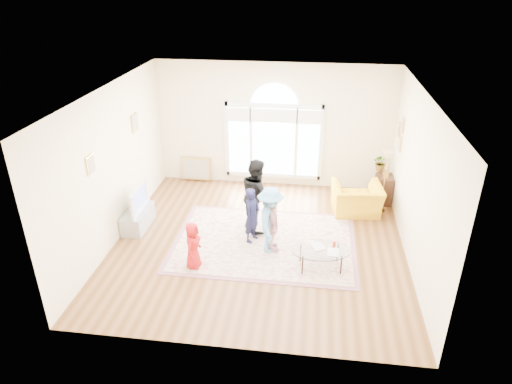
# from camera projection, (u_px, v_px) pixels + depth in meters

# --- Properties ---
(ground) EXTENTS (6.00, 6.00, 0.00)m
(ground) POSITION_uv_depth(u_px,v_px,m) (259.00, 243.00, 9.63)
(ground) COLOR #573417
(ground) RESTS_ON ground
(room_shell) EXTENTS (6.00, 6.00, 6.00)m
(room_shell) POSITION_uv_depth(u_px,v_px,m) (274.00, 129.00, 11.45)
(room_shell) COLOR beige
(room_shell) RESTS_ON ground
(area_rug) EXTENTS (3.60, 2.60, 0.02)m
(area_rug) POSITION_uv_depth(u_px,v_px,m) (264.00, 242.00, 9.63)
(area_rug) COLOR beige
(area_rug) RESTS_ON ground
(rug_border) EXTENTS (3.80, 2.80, 0.01)m
(rug_border) POSITION_uv_depth(u_px,v_px,m) (264.00, 242.00, 9.64)
(rug_border) COLOR #8A5765
(rug_border) RESTS_ON ground
(tv_console) EXTENTS (0.45, 1.00, 0.42)m
(tv_console) POSITION_uv_depth(u_px,v_px,m) (138.00, 219.00, 10.13)
(tv_console) COLOR #9B9DA4
(tv_console) RESTS_ON ground
(television) EXTENTS (0.16, 0.98, 0.56)m
(television) POSITION_uv_depth(u_px,v_px,m) (136.00, 199.00, 9.91)
(television) COLOR black
(television) RESTS_ON tv_console
(coffee_table) EXTENTS (1.22, 0.87, 0.54)m
(coffee_table) POSITION_uv_depth(u_px,v_px,m) (321.00, 251.00, 8.64)
(coffee_table) COLOR silver
(coffee_table) RESTS_ON ground
(armchair) EXTENTS (1.21, 1.09, 0.72)m
(armchair) POSITION_uv_depth(u_px,v_px,m) (357.00, 199.00, 10.64)
(armchair) COLOR gold
(armchair) RESTS_ON ground
(side_cabinet) EXTENTS (0.40, 0.50, 0.70)m
(side_cabinet) POSITION_uv_depth(u_px,v_px,m) (383.00, 189.00, 11.14)
(side_cabinet) COLOR black
(side_cabinet) RESTS_ON ground
(floor_lamp) EXTENTS (0.30, 0.30, 1.51)m
(floor_lamp) POSITION_uv_depth(u_px,v_px,m) (387.00, 161.00, 10.33)
(floor_lamp) COLOR black
(floor_lamp) RESTS_ON ground
(plant_pedestal) EXTENTS (0.20, 0.20, 0.70)m
(plant_pedestal) POSITION_uv_depth(u_px,v_px,m) (378.00, 183.00, 11.44)
(plant_pedestal) COLOR white
(plant_pedestal) RESTS_ON ground
(potted_plant) EXTENTS (0.41, 0.36, 0.44)m
(potted_plant) POSITION_uv_depth(u_px,v_px,m) (381.00, 163.00, 11.19)
(potted_plant) COLOR #33722D
(potted_plant) RESTS_ON plant_pedestal
(leaning_picture) EXTENTS (0.80, 0.14, 0.62)m
(leaning_picture) POSITION_uv_depth(u_px,v_px,m) (197.00, 180.00, 12.45)
(leaning_picture) COLOR tan
(leaning_picture) RESTS_ON ground
(child_red) EXTENTS (0.34, 0.49, 0.94)m
(child_red) POSITION_uv_depth(u_px,v_px,m) (193.00, 245.00, 8.64)
(child_red) COLOR #B41619
(child_red) RESTS_ON area_rug
(child_navy) EXTENTS (0.44, 0.52, 1.20)m
(child_navy) POSITION_uv_depth(u_px,v_px,m) (252.00, 215.00, 9.43)
(child_navy) COLOR #181839
(child_navy) RESTS_ON area_rug
(child_black) EXTENTS (0.88, 0.97, 1.63)m
(child_black) POSITION_uv_depth(u_px,v_px,m) (257.00, 195.00, 9.79)
(child_black) COLOR black
(child_black) RESTS_ON area_rug
(child_pink) EXTENTS (0.46, 0.73, 1.16)m
(child_pink) POSITION_uv_depth(u_px,v_px,m) (272.00, 225.00, 9.11)
(child_pink) COLOR #E3A3AE
(child_pink) RESTS_ON area_rug
(child_blue) EXTENTS (0.54, 0.91, 1.39)m
(child_blue) POSITION_uv_depth(u_px,v_px,m) (270.00, 220.00, 9.05)
(child_blue) COLOR #5B9CCD
(child_blue) RESTS_ON area_rug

